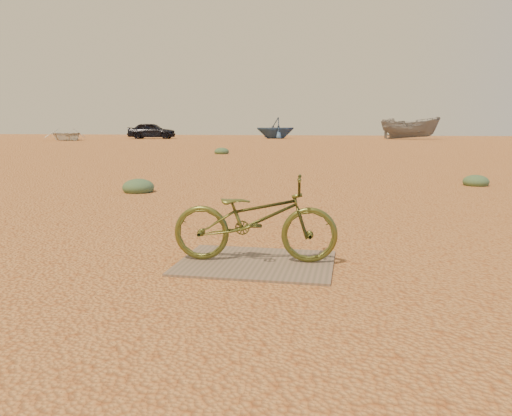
% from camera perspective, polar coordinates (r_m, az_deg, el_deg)
% --- Properties ---
extents(ground, '(120.00, 120.00, 0.00)m').
position_cam_1_polar(ground, '(5.43, 1.28, -4.91)').
color(ground, '#C58648').
rests_on(ground, ground).
extents(plywood_board, '(1.50, 1.14, 0.02)m').
position_cam_1_polar(plywood_board, '(4.93, 0.00, -6.27)').
color(plywood_board, '#765D4C').
rests_on(plywood_board, ground).
extents(bicycle, '(1.66, 0.72, 0.85)m').
position_cam_1_polar(bicycle, '(4.88, -0.11, -1.21)').
color(bicycle, '#4E5320').
rests_on(bicycle, plywood_board).
extents(car, '(4.76, 2.47, 1.55)m').
position_cam_1_polar(car, '(49.94, -11.82, 8.64)').
color(car, black).
rests_on(car, ground).
extents(boat_near_left, '(5.78, 6.11, 1.03)m').
position_cam_1_polar(boat_near_left, '(47.10, -20.87, 7.87)').
color(boat_near_left, silver).
rests_on(boat_near_left, ground).
extents(boat_far_left, '(5.19, 5.04, 2.08)m').
position_cam_1_polar(boat_far_left, '(49.72, 2.25, 9.14)').
color(boat_far_left, '#37557E').
rests_on(boat_far_left, ground).
extents(boat_mid_right, '(5.55, 2.67, 2.06)m').
position_cam_1_polar(boat_mid_right, '(49.54, 17.17, 8.72)').
color(boat_mid_right, slate).
rests_on(boat_mid_right, ground).
extents(kale_a, '(0.64, 0.64, 0.35)m').
position_cam_1_polar(kale_a, '(10.41, -13.28, 1.78)').
color(kale_a, '#53774D').
rests_on(kale_a, ground).
extents(kale_b, '(0.57, 0.57, 0.31)m').
position_cam_1_polar(kale_b, '(12.27, 23.80, 2.37)').
color(kale_b, '#53774D').
rests_on(kale_b, ground).
extents(kale_c, '(0.69, 0.69, 0.38)m').
position_cam_1_polar(kale_c, '(23.54, -3.95, 6.19)').
color(kale_c, '#53774D').
rests_on(kale_c, ground).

